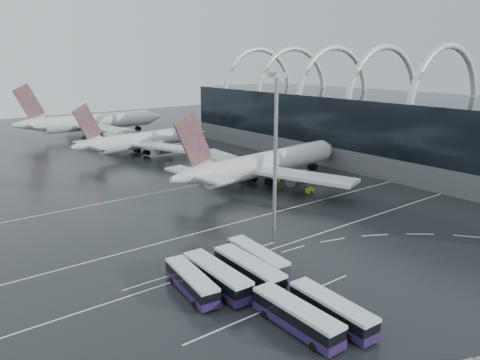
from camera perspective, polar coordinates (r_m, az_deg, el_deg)
ground at (r=88.49m, az=8.95°, el=-6.03°), size 420.00×420.00×0.00m
terminal at (r=145.56m, az=20.21°, el=5.87°), size 42.00×160.00×34.90m
lane_marking_near at (r=87.23m, az=9.91°, el=-6.38°), size 120.00×0.25×0.01m
lane_marking_mid at (r=96.52m, az=3.76°, el=-4.08°), size 120.00×0.25×0.01m
lane_marking_far at (r=117.93m, az=-5.31°, el=-0.60°), size 120.00×0.25×0.01m
bus_bay_line_south at (r=62.78m, az=4.35°, el=-15.03°), size 28.00×0.25×0.01m
bus_bay_line_north at (r=74.00m, az=-4.12°, el=-10.16°), size 28.00×0.25×0.01m
airliner_main at (r=117.41m, az=2.94°, el=1.91°), size 59.42×51.78×20.11m
airliner_gate_b at (r=157.49m, az=-11.66°, el=4.74°), size 51.85×46.23×18.00m
airliner_gate_c at (r=199.46m, az=-17.71°, el=6.69°), size 60.94×56.49×21.80m
bus_row_near_a at (r=65.25m, az=-5.95°, el=-12.21°), size 4.39×12.43×2.99m
bus_row_near_b at (r=66.01m, az=-2.84°, el=-11.64°), size 3.68×13.57×3.31m
bus_row_near_c at (r=67.69m, az=1.05°, el=-10.91°), size 3.67×13.62×3.32m
bus_row_near_d at (r=71.67m, az=2.14°, el=-9.49°), size 4.07×12.91×3.12m
bus_row_far_b at (r=57.45m, az=6.90°, el=-16.15°), size 3.28×12.96×3.18m
bus_row_far_c at (r=59.51m, az=11.13°, el=-15.22°), size 3.55×12.65×3.08m
floodlight_mast at (r=83.29m, az=4.38°, el=5.66°), size 2.20×2.20×28.65m
gse_cart_belly_a at (r=112.09m, az=8.49°, el=-1.25°), size 1.87×1.11×1.02m
gse_cart_belly_d at (r=122.79m, az=12.13°, el=0.01°), size 2.01×1.19×1.09m
gse_cart_belly_e at (r=120.16m, az=4.26°, el=0.02°), size 2.25×1.33×1.23m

